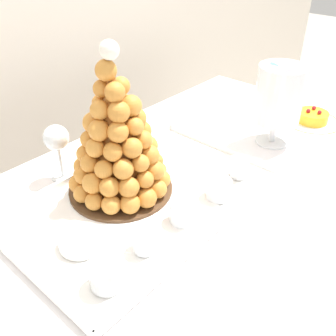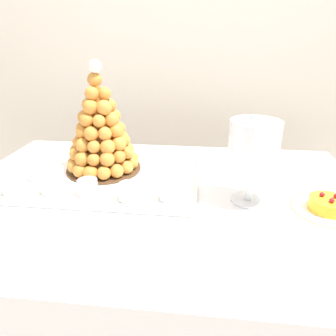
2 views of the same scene
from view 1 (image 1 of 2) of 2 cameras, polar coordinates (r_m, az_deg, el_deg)
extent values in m
cylinder|color=brown|center=(1.80, 7.47, 0.19)|extent=(0.04, 0.04, 0.75)
cube|color=brown|center=(1.04, 6.91, -1.75)|extent=(1.23, 0.82, 0.02)
cube|color=white|center=(1.03, 6.95, -1.23)|extent=(1.29, 0.88, 0.00)
cube|color=white|center=(1.39, -8.43, -0.57)|extent=(1.29, 0.01, 0.36)
cube|color=white|center=(1.63, 19.93, 3.25)|extent=(0.01, 0.88, 0.36)
cube|color=white|center=(0.94, -3.49, -4.87)|extent=(0.64, 0.39, 0.01)
cube|color=white|center=(0.83, 6.37, -9.83)|extent=(0.64, 0.01, 0.02)
cube|color=white|center=(1.05, -11.20, 0.17)|extent=(0.64, 0.01, 0.02)
cube|color=white|center=(0.80, -20.34, -14.60)|extent=(0.01, 0.39, 0.02)
cube|color=white|center=(1.13, 7.87, 3.16)|extent=(0.01, 0.39, 0.02)
cylinder|color=white|center=(0.93, -3.50, -4.68)|extent=(0.36, 0.36, 0.00)
cylinder|color=#4C331E|center=(0.97, -7.09, -3.01)|extent=(0.26, 0.26, 0.01)
cone|color=#B46D2B|center=(0.88, -7.81, 5.53)|extent=(0.17, 0.17, 0.32)
sphere|color=orange|center=(1.01, -2.88, 0.74)|extent=(0.04, 0.04, 0.04)
sphere|color=orange|center=(1.03, -4.91, 1.44)|extent=(0.05, 0.05, 0.05)
sphere|color=orange|center=(1.04, -7.23, 1.50)|extent=(0.04, 0.04, 0.04)
sphere|color=orange|center=(1.03, -9.56, 1.25)|extent=(0.05, 0.05, 0.05)
sphere|color=orange|center=(1.01, -11.53, 0.21)|extent=(0.05, 0.05, 0.05)
sphere|color=orange|center=(0.99, -12.89, -1.03)|extent=(0.04, 0.04, 0.04)
sphere|color=orange|center=(0.95, -13.38, -2.34)|extent=(0.05, 0.05, 0.05)
sphere|color=orange|center=(0.92, -12.76, -3.82)|extent=(0.04, 0.04, 0.04)
sphere|color=orange|center=(0.89, -11.08, -4.96)|extent=(0.04, 0.04, 0.04)
sphere|color=gold|center=(0.87, -8.57, -5.51)|extent=(0.05, 0.05, 0.05)
sphere|color=orange|center=(0.87, -5.75, -5.38)|extent=(0.05, 0.05, 0.05)
sphere|color=orange|center=(0.88, -3.24, -4.53)|extent=(0.05, 0.05, 0.05)
sphere|color=orange|center=(0.91, -1.57, -3.20)|extent=(0.05, 0.05, 0.05)
sphere|color=orange|center=(0.94, -0.98, -1.69)|extent=(0.05, 0.05, 0.05)
sphere|color=orange|center=(0.98, -1.49, -0.31)|extent=(0.04, 0.04, 0.04)
sphere|color=orange|center=(0.99, -4.97, 2.93)|extent=(0.04, 0.04, 0.04)
sphere|color=orange|center=(1.00, -7.36, 3.04)|extent=(0.04, 0.04, 0.04)
sphere|color=orange|center=(1.00, -9.75, 2.61)|extent=(0.04, 0.04, 0.04)
sphere|color=orange|center=(0.98, -11.68, 1.59)|extent=(0.04, 0.04, 0.04)
sphere|color=orange|center=(0.95, -12.75, 0.29)|extent=(0.04, 0.04, 0.04)
sphere|color=orange|center=(0.91, -12.65, -1.10)|extent=(0.04, 0.04, 0.04)
sphere|color=orange|center=(0.88, -11.26, -2.26)|extent=(0.05, 0.05, 0.05)
sphere|color=orange|center=(0.86, -8.81, -2.84)|extent=(0.05, 0.05, 0.05)
sphere|color=orange|center=(0.86, -5.93, -2.88)|extent=(0.05, 0.05, 0.05)
sphere|color=orange|center=(0.87, -3.47, -1.76)|extent=(0.04, 0.04, 0.04)
sphere|color=orange|center=(0.90, -2.05, -0.38)|extent=(0.05, 0.05, 0.05)
sphere|color=orange|center=(0.94, -1.94, 1.05)|extent=(0.04, 0.04, 0.04)
sphere|color=orange|center=(0.97, -3.02, 2.28)|extent=(0.04, 0.04, 0.04)
sphere|color=orange|center=(0.97, -6.94, 4.77)|extent=(0.04, 0.04, 0.04)
sphere|color=orange|center=(0.97, -9.45, 4.40)|extent=(0.05, 0.05, 0.05)
sphere|color=orange|center=(0.95, -11.45, 3.37)|extent=(0.05, 0.05, 0.05)
sphere|color=orange|center=(0.91, -12.35, 2.10)|extent=(0.04, 0.04, 0.04)
sphere|color=orange|center=(0.88, -11.72, 0.69)|extent=(0.04, 0.04, 0.04)
sphere|color=orange|center=(0.85, -9.65, -0.20)|extent=(0.04, 0.04, 0.04)
sphere|color=orange|center=(0.84, -6.78, -0.16)|extent=(0.05, 0.05, 0.05)
sphere|color=orange|center=(0.86, -4.19, 0.74)|extent=(0.04, 0.04, 0.04)
sphere|color=orange|center=(0.89, -2.81, 1.95)|extent=(0.05, 0.05, 0.05)
sphere|color=orange|center=(0.93, -3.02, 3.39)|extent=(0.05, 0.05, 0.05)
sphere|color=orange|center=(0.96, -4.57, 4.34)|extent=(0.04, 0.04, 0.04)
sphere|color=orange|center=(0.94, -8.54, 6.30)|extent=(0.04, 0.04, 0.04)
sphere|color=orange|center=(0.93, -10.82, 5.46)|extent=(0.05, 0.05, 0.05)
sphere|color=orange|center=(0.89, -11.81, 4.25)|extent=(0.04, 0.04, 0.04)
sphere|color=orange|center=(0.85, -10.88, 3.02)|extent=(0.04, 0.04, 0.04)
sphere|color=orange|center=(0.83, -8.33, 2.44)|extent=(0.04, 0.04, 0.04)
sphere|color=orange|center=(0.84, -5.45, 3.05)|extent=(0.05, 0.05, 0.05)
sphere|color=orange|center=(0.87, -3.77, 4.27)|extent=(0.04, 0.04, 0.04)
sphere|color=orange|center=(0.91, -4.03, 5.63)|extent=(0.05, 0.05, 0.05)
sphere|color=gold|center=(0.94, -5.91, 6.30)|extent=(0.04, 0.04, 0.04)
sphere|color=orange|center=(0.91, -9.61, 7.95)|extent=(0.04, 0.04, 0.04)
sphere|color=orange|center=(0.88, -11.18, 6.72)|extent=(0.05, 0.05, 0.05)
sphere|color=orange|center=(0.84, -10.36, 5.60)|extent=(0.05, 0.05, 0.05)
sphere|color=orange|center=(0.82, -7.55, 5.39)|extent=(0.05, 0.05, 0.05)
sphere|color=orange|center=(0.84, -5.05, 6.26)|extent=(0.04, 0.04, 0.04)
sphere|color=orange|center=(0.88, -4.84, 7.51)|extent=(0.05, 0.05, 0.05)
sphere|color=orange|center=(0.91, -6.88, 8.32)|extent=(0.04, 0.04, 0.04)
sphere|color=orange|center=(0.88, -10.05, 9.61)|extent=(0.04, 0.04, 0.04)
sphere|color=orange|center=(0.83, -10.27, 8.60)|extent=(0.04, 0.04, 0.04)
sphere|color=orange|center=(0.82, -7.43, 8.39)|extent=(0.05, 0.05, 0.05)
sphere|color=orange|center=(0.85, -5.62, 9.31)|extent=(0.05, 0.05, 0.05)
sphere|color=orange|center=(0.88, -7.29, 10.14)|extent=(0.04, 0.04, 0.04)
sphere|color=orange|center=(0.85, -9.90, 11.69)|extent=(0.04, 0.04, 0.04)
sphere|color=orange|center=(0.81, -8.02, 11.25)|extent=(0.04, 0.04, 0.04)
sphere|color=orange|center=(0.85, -7.13, 12.17)|extent=(0.04, 0.04, 0.04)
sphere|color=orange|center=(0.82, -9.35, 14.33)|extent=(0.05, 0.05, 0.05)
sphere|color=white|center=(0.81, -8.85, 17.20)|extent=(0.04, 0.04, 0.04)
cylinder|color=silver|center=(0.73, -9.26, -15.56)|extent=(0.06, 0.06, 0.05)
cylinder|color=brown|center=(0.74, -9.16, -16.30)|extent=(0.06, 0.06, 0.02)
cylinder|color=#8C603D|center=(0.73, -9.29, -15.34)|extent=(0.06, 0.06, 0.02)
sphere|color=brown|center=(0.72, -8.91, -15.05)|extent=(0.02, 0.02, 0.02)
cylinder|color=silver|center=(0.79, -3.53, -10.82)|extent=(0.05, 0.05, 0.05)
cylinder|color=#F4EAC6|center=(0.80, -3.49, -11.53)|extent=(0.04, 0.04, 0.02)
cylinder|color=white|center=(0.79, -3.54, -10.62)|extent=(0.04, 0.04, 0.01)
sphere|color=brown|center=(0.77, -3.23, -10.29)|extent=(0.01, 0.01, 0.01)
cylinder|color=silver|center=(0.85, 2.20, -6.65)|extent=(0.06, 0.06, 0.05)
cylinder|color=brown|center=(0.86, 2.18, -7.36)|extent=(0.05, 0.05, 0.02)
cylinder|color=#8C603D|center=(0.85, 2.21, -6.45)|extent=(0.05, 0.05, 0.02)
sphere|color=brown|center=(0.84, 2.52, -5.80)|extent=(0.02, 0.02, 0.02)
cylinder|color=silver|center=(0.93, 7.63, -3.08)|extent=(0.06, 0.06, 0.05)
cylinder|color=#F4EAC6|center=(0.94, 7.57, -3.75)|extent=(0.06, 0.06, 0.02)
cylinder|color=white|center=(0.93, 7.65, -2.88)|extent=(0.06, 0.06, 0.01)
sphere|color=brown|center=(0.92, 7.55, -2.47)|extent=(0.02, 0.02, 0.02)
cylinder|color=silver|center=(1.01, 10.78, 0.13)|extent=(0.05, 0.05, 0.05)
cylinder|color=#F4EAC6|center=(1.02, 10.69, -0.56)|extent=(0.05, 0.05, 0.02)
cylinder|color=white|center=(1.01, 10.80, 0.33)|extent=(0.05, 0.05, 0.02)
sphere|color=brown|center=(1.01, 10.56, 0.93)|extent=(0.01, 0.01, 0.01)
cylinder|color=white|center=(0.83, -12.93, -10.67)|extent=(0.09, 0.09, 0.02)
cylinder|color=#F2CC59|center=(0.82, -13.01, -10.25)|extent=(0.09, 0.09, 0.00)
cylinder|color=white|center=(1.22, 15.31, 3.89)|extent=(0.10, 0.10, 0.01)
cylinder|color=white|center=(1.20, 15.57, 5.46)|extent=(0.02, 0.02, 0.07)
cylinder|color=white|center=(1.15, 16.46, 10.62)|extent=(0.14, 0.14, 0.17)
cylinder|color=yellow|center=(1.19, 16.34, 7.83)|extent=(0.05, 0.05, 0.05)
cylinder|color=yellow|center=(1.17, 14.97, 7.68)|extent=(0.07, 0.05, 0.07)
cylinder|color=#E54C47|center=(1.16, 16.67, 7.00)|extent=(0.05, 0.05, 0.05)
cylinder|color=yellow|center=(1.20, 15.89, 9.29)|extent=(0.07, 0.05, 0.07)
cylinder|color=#E54C47|center=(1.16, 14.46, 8.60)|extent=(0.06, 0.05, 0.05)
cylinder|color=pink|center=(1.16, 16.36, 8.38)|extent=(0.06, 0.06, 0.06)
cylinder|color=#9ED860|center=(1.18, 17.48, 8.55)|extent=(0.07, 0.05, 0.07)
cylinder|color=yellow|center=(1.18, 15.34, 10.10)|extent=(0.05, 0.05, 0.04)
cylinder|color=#F9A54C|center=(1.15, 15.24, 9.48)|extent=(0.05, 0.05, 0.05)
cylinder|color=yellow|center=(1.15, 17.01, 9.33)|extent=(0.08, 0.05, 0.08)
cylinder|color=#F9A54C|center=(1.18, 17.21, 9.91)|extent=(0.06, 0.05, 0.06)
cylinder|color=#72B2E0|center=(1.16, 15.02, 10.95)|extent=(0.05, 0.05, 0.03)
cylinder|color=brown|center=(1.14, 16.07, 10.36)|extent=(0.06, 0.05, 0.05)
cylinder|color=brown|center=(1.16, 17.69, 10.43)|extent=(0.06, 0.05, 0.05)
cylinder|color=#D199D8|center=(1.17, 16.76, 10.78)|extent=(0.06, 0.05, 0.06)
cylinder|color=brown|center=(1.13, 15.11, 11.58)|extent=(0.07, 0.06, 0.06)
cylinder|color=#9ED860|center=(1.12, 17.10, 11.10)|extent=(0.05, 0.05, 0.05)
cylinder|color=#9ED860|center=(1.16, 17.57, 11.68)|extent=(0.06, 0.05, 0.05)
cylinder|color=#F9A54C|center=(1.16, 16.47, 11.96)|extent=(0.06, 0.05, 0.05)
cylinder|color=yellow|center=(1.12, 16.42, 12.38)|extent=(0.06, 0.05, 0.06)
cylinder|color=brown|center=(1.13, 17.42, 12.37)|extent=(0.07, 0.05, 0.07)
cylinder|color=brown|center=(1.15, 17.39, 12.79)|extent=(0.07, 0.05, 0.07)
cylinder|color=#72B2E0|center=(1.16, 15.55, 13.27)|extent=(0.07, 0.05, 0.07)
cylinder|color=#D199D8|center=(1.10, 17.28, 13.15)|extent=(0.06, 0.05, 0.05)
cylinder|color=#D199D8|center=(1.15, 17.92, 13.81)|extent=(0.06, 0.05, 0.05)
cylinder|color=#72B2E0|center=(1.14, 15.91, 14.00)|extent=(0.05, 0.05, 0.05)
cylinder|color=white|center=(1.38, 20.80, 6.50)|extent=(0.20, 0.20, 0.01)
torus|color=gold|center=(1.38, 20.82, 6.61)|extent=(0.19, 0.19, 0.00)
cylinder|color=yellow|center=(1.38, 20.96, 7.25)|extent=(0.10, 0.10, 0.03)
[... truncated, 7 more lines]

